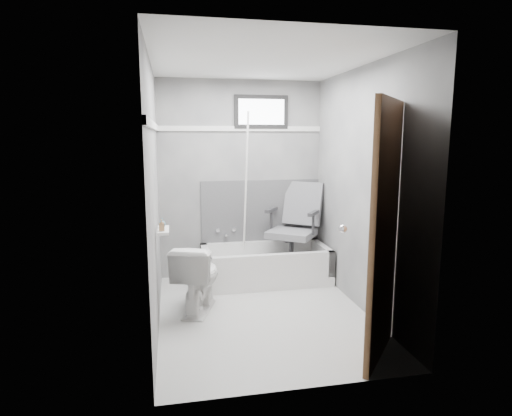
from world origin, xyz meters
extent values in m
plane|color=silver|center=(0.00, 0.00, 0.00)|extent=(2.60, 2.60, 0.00)
plane|color=silver|center=(0.00, 0.00, 2.40)|extent=(2.60, 2.60, 0.00)
cube|color=#5E5E63|center=(0.00, 1.30, 1.20)|extent=(2.00, 0.02, 2.40)
cube|color=#5E5E63|center=(0.00, -1.30, 1.20)|extent=(2.00, 0.02, 2.40)
cube|color=#5E5E63|center=(-1.00, 0.00, 1.20)|extent=(0.02, 2.60, 2.40)
cube|color=#5E5E63|center=(1.00, 0.00, 1.20)|extent=(0.02, 2.60, 2.40)
imported|color=white|center=(-0.62, 0.21, 0.34)|extent=(0.59, 0.78, 0.68)
cube|color=#4C4C4F|center=(0.25, 1.29, 0.80)|extent=(1.50, 0.02, 0.78)
cube|color=white|center=(0.00, 1.29, 1.82)|extent=(2.00, 0.02, 0.06)
cube|color=white|center=(-0.99, 0.00, 1.82)|extent=(0.02, 2.60, 0.06)
cylinder|color=white|center=(0.02, 1.06, 1.05)|extent=(0.02, 0.42, 1.91)
cube|color=white|center=(-0.93, -0.08, 0.90)|extent=(0.10, 0.32, 0.02)
imported|color=#A17950|center=(-0.94, -0.16, 0.97)|extent=(0.05, 0.05, 0.10)
imported|color=slate|center=(-0.94, -0.02, 0.96)|extent=(0.08, 0.08, 0.08)
camera|label=1|loc=(-0.84, -3.90, 1.72)|focal=30.00mm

